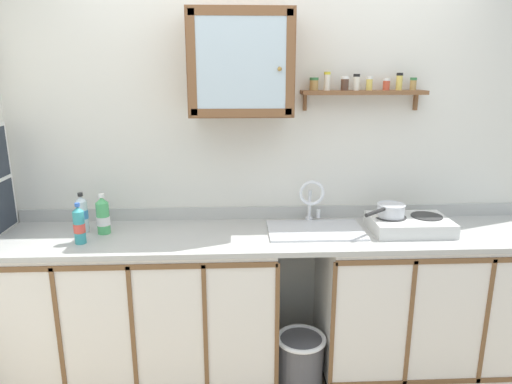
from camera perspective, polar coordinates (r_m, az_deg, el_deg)
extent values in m
cube|color=silver|center=(2.99, 2.10, 3.15)|extent=(3.88, 0.05, 2.61)
cube|color=black|center=(3.28, -13.10, -20.41)|extent=(1.57, 0.53, 0.08)
cube|color=silver|center=(3.01, -13.73, -13.41)|extent=(1.60, 0.59, 0.86)
cube|color=brown|center=(2.58, -15.50, -8.91)|extent=(1.60, 0.01, 0.03)
cube|color=brown|center=(2.86, -23.07, -15.80)|extent=(0.02, 0.01, 0.79)
cube|color=brown|center=(2.75, -14.92, -16.35)|extent=(0.02, 0.01, 0.79)
cube|color=brown|center=(2.70, -6.24, -16.58)|extent=(0.02, 0.01, 0.79)
cube|color=brown|center=(2.70, 2.61, -16.44)|extent=(0.02, 0.01, 0.79)
cube|color=black|center=(3.44, 19.33, -19.00)|extent=(1.30, 0.53, 0.08)
cube|color=silver|center=(3.19, 20.27, -12.24)|extent=(1.33, 0.59, 0.86)
cube|color=brown|center=(2.78, 23.35, -7.78)|extent=(1.33, 0.01, 0.03)
cube|color=brown|center=(3.15, 21.82, -20.82)|extent=(1.33, 0.01, 0.03)
cube|color=brown|center=(2.75, 9.40, -16.09)|extent=(0.02, 0.01, 0.79)
cube|color=brown|center=(2.87, 18.40, -15.28)|extent=(0.02, 0.01, 0.79)
cube|color=brown|center=(3.05, 26.44, -14.26)|extent=(0.02, 0.01, 0.79)
cube|color=#B2B2AD|center=(2.78, 2.59, -5.34)|extent=(3.24, 0.62, 0.03)
cube|color=#B2B2AD|center=(3.03, 2.10, -2.50)|extent=(3.24, 0.02, 0.08)
cube|color=silver|center=(2.82, 7.31, -4.68)|extent=(0.57, 0.36, 0.01)
cube|color=slate|center=(2.86, 7.24, -6.65)|extent=(0.49, 0.29, 0.01)
cube|color=slate|center=(2.98, 6.79, -4.78)|extent=(0.49, 0.01, 0.10)
cube|color=slate|center=(2.70, 7.81, -6.89)|extent=(0.49, 0.01, 0.10)
cylinder|color=#4C4C51|center=(2.86, 7.24, -6.69)|extent=(0.04, 0.04, 0.01)
cylinder|color=silver|center=(3.01, 6.54, -3.29)|extent=(0.05, 0.05, 0.02)
cylinder|color=silver|center=(2.98, 6.59, -1.44)|extent=(0.02, 0.02, 0.18)
torus|color=silver|center=(2.89, 6.87, -0.12)|extent=(0.16, 0.02, 0.16)
cylinder|color=silver|center=(3.01, 7.68, -2.67)|extent=(0.02, 0.02, 0.06)
cube|color=silver|center=(2.94, 18.33, -3.82)|extent=(0.46, 0.33, 0.08)
cylinder|color=#2D2D2D|center=(2.91, 16.18, -2.93)|extent=(0.19, 0.19, 0.01)
cylinder|color=#2D2D2D|center=(2.99, 20.23, -2.80)|extent=(0.19, 0.19, 0.01)
cylinder|color=black|center=(2.77, 17.26, -4.88)|extent=(0.03, 0.02, 0.03)
cylinder|color=black|center=(2.85, 21.49, -4.68)|extent=(0.03, 0.02, 0.03)
cylinder|color=silver|center=(2.90, 16.24, -2.19)|extent=(0.16, 0.16, 0.07)
torus|color=silver|center=(2.89, 16.29, -1.50)|extent=(0.17, 0.17, 0.01)
cylinder|color=black|center=(2.75, 14.43, -2.42)|extent=(0.15, 0.13, 0.02)
cylinder|color=teal|center=(2.76, -20.88, -4.08)|extent=(0.06, 0.06, 0.19)
cone|color=teal|center=(2.73, -21.08, -1.96)|extent=(0.06, 0.06, 0.03)
cylinder|color=#2D59B2|center=(2.73, -21.13, -1.48)|extent=(0.03, 0.03, 0.02)
cylinder|color=#D84C3F|center=(2.76, -20.87, -4.15)|extent=(0.06, 0.06, 0.05)
cylinder|color=#4CB266|center=(2.88, -18.27, -3.07)|extent=(0.08, 0.08, 0.19)
cone|color=#4CB266|center=(2.85, -18.45, -0.95)|extent=(0.07, 0.07, 0.03)
cylinder|color=white|center=(2.84, -18.49, -0.43)|extent=(0.03, 0.03, 0.02)
cylinder|color=white|center=(2.89, -18.24, -3.35)|extent=(0.08, 0.08, 0.05)
cylinder|color=silver|center=(2.95, -20.56, -2.83)|extent=(0.07, 0.07, 0.19)
cone|color=silver|center=(2.92, -20.75, -0.77)|extent=(0.06, 0.06, 0.03)
cylinder|color=#262626|center=(2.92, -20.80, -0.29)|extent=(0.03, 0.03, 0.02)
cylinder|color=#3F8CCC|center=(2.95, -20.58, -2.56)|extent=(0.07, 0.07, 0.05)
cylinder|color=white|center=(2.92, 14.71, -3.45)|extent=(0.09, 0.09, 0.10)
torus|color=white|center=(2.91, 15.65, -3.51)|extent=(0.06, 0.05, 0.07)
cube|color=brown|center=(2.74, -1.90, 15.49)|extent=(0.59, 0.31, 0.59)
cube|color=silver|center=(2.58, -1.84, 15.53)|extent=(0.48, 0.01, 0.48)
cube|color=brown|center=(2.58, -7.93, 15.40)|extent=(0.05, 0.01, 0.55)
cube|color=brown|center=(2.59, 4.24, 15.50)|extent=(0.05, 0.01, 0.55)
cube|color=brown|center=(2.59, -1.89, 21.37)|extent=(0.55, 0.01, 0.05)
cube|color=brown|center=(2.59, -1.79, 9.69)|extent=(0.55, 0.01, 0.05)
sphere|color=olive|center=(2.57, 2.92, 14.87)|extent=(0.02, 0.02, 0.02)
cube|color=brown|center=(2.93, 13.07, 11.84)|extent=(0.75, 0.14, 0.02)
cube|color=brown|center=(2.92, 6.02, 10.90)|extent=(0.02, 0.03, 0.10)
cube|color=brown|center=(3.10, 19.01, 10.42)|extent=(0.02, 0.03, 0.10)
cylinder|color=tan|center=(2.88, 7.13, 12.88)|extent=(0.05, 0.05, 0.06)
cylinder|color=#33723F|center=(2.88, 7.15, 13.63)|extent=(0.05, 0.05, 0.02)
cylinder|color=silver|center=(2.87, 8.71, 13.16)|extent=(0.04, 0.04, 0.09)
cylinder|color=yellow|center=(2.87, 8.76, 14.24)|extent=(0.04, 0.04, 0.02)
cylinder|color=#4C3326|center=(2.89, 10.84, 12.81)|extent=(0.05, 0.05, 0.07)
cylinder|color=white|center=(2.89, 10.88, 13.63)|extent=(0.05, 0.05, 0.02)
cylinder|color=silver|center=(2.91, 12.22, 12.89)|extent=(0.04, 0.04, 0.08)
cylinder|color=black|center=(2.91, 12.27, 13.84)|extent=(0.04, 0.04, 0.02)
cylinder|color=#E0C659|center=(2.94, 13.74, 12.69)|extent=(0.04, 0.04, 0.07)
cylinder|color=white|center=(2.94, 13.79, 13.48)|extent=(0.04, 0.04, 0.02)
cylinder|color=#CC4C33|center=(2.98, 15.72, 12.48)|extent=(0.04, 0.04, 0.06)
cylinder|color=white|center=(2.98, 15.77, 13.17)|extent=(0.04, 0.04, 0.02)
cylinder|color=#E0C659|center=(3.00, 17.18, 12.69)|extent=(0.04, 0.04, 0.09)
cylinder|color=black|center=(3.00, 17.26, 13.66)|extent=(0.04, 0.04, 0.02)
cylinder|color=tan|center=(3.03, 18.74, 12.32)|extent=(0.04, 0.04, 0.06)
cylinder|color=#33723F|center=(3.03, 18.80, 13.02)|extent=(0.04, 0.04, 0.02)
cylinder|color=#4C4C51|center=(3.00, 5.47, -20.41)|extent=(0.27, 0.27, 0.36)
torus|color=white|center=(2.90, 5.56, -17.49)|extent=(0.30, 0.30, 0.03)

